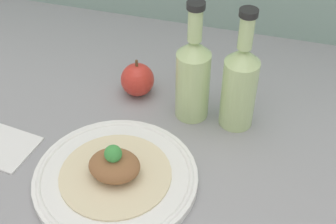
{
  "coord_description": "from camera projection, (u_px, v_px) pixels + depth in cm",
  "views": [
    {
      "loc": [
        16.89,
        -56.49,
        65.25
      ],
      "look_at": [
        -1.03,
        5.45,
        9.07
      ],
      "focal_mm": 50.0,
      "sensor_mm": 36.0,
      "label": 1
    }
  ],
  "objects": [
    {
      "name": "cider_bottle_left",
      "position": [
        193.0,
        75.0,
        0.92
      ],
      "size": [
        6.9,
        6.9,
        25.91
      ],
      "color": "#B7D18E",
      "rests_on": "ground_plane"
    },
    {
      "name": "ground_plane",
      "position": [
        165.0,
        175.0,
        0.89
      ],
      "size": [
        180.0,
        110.0,
        4.0
      ],
      "primitive_type": "cube",
      "color": "gray"
    },
    {
      "name": "plated_food",
      "position": [
        115.0,
        168.0,
        0.83
      ],
      "size": [
        20.23,
        20.23,
        7.13
      ],
      "color": "beige",
      "rests_on": "plate"
    },
    {
      "name": "apple",
      "position": [
        137.0,
        80.0,
        1.02
      ],
      "size": [
        7.35,
        7.35,
        8.75
      ],
      "color": "red",
      "rests_on": "ground_plane"
    },
    {
      "name": "cider_bottle_right",
      "position": [
        240.0,
        83.0,
        0.9
      ],
      "size": [
        6.9,
        6.9,
        25.91
      ],
      "color": "#B7D18E",
      "rests_on": "ground_plane"
    },
    {
      "name": "plate",
      "position": [
        116.0,
        177.0,
        0.84
      ],
      "size": [
        29.75,
        29.75,
        1.91
      ],
      "color": "white",
      "rests_on": "ground_plane"
    }
  ]
}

